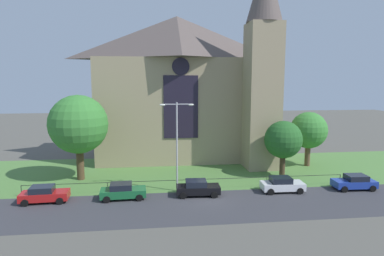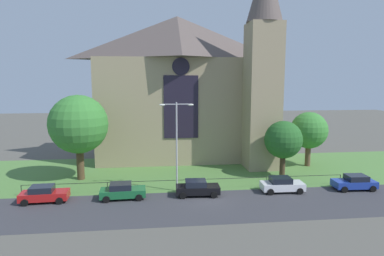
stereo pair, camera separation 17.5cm
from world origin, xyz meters
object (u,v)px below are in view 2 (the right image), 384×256
object	(u,v)px
tree_right_near	(283,140)
streetlamp_near	(177,136)
church_building	(183,86)
parked_car_red	(44,194)
parked_car_blue	(355,182)
parked_car_green	(123,191)
parked_car_black	(197,188)
tree_left_near	(79,124)
tree_right_far	(309,131)
parked_car_white	(282,185)

from	to	relation	value
tree_right_near	streetlamp_near	xyz separation A→B (m)	(-12.48, -3.79, 1.32)
church_building	streetlamp_near	xyz separation A→B (m)	(-2.03, -15.43, -4.64)
streetlamp_near	parked_car_red	size ratio (longest dim) A/B	2.09
streetlamp_near	parked_car_red	bearing A→B (deg)	-172.29
parked_car_red	parked_car_blue	bearing A→B (deg)	-2.53
parked_car_green	parked_car_black	size ratio (longest dim) A/B	1.00
tree_left_near	streetlamp_near	xyz separation A→B (m)	(10.50, -5.35, -0.60)
parked_car_green	tree_right_near	bearing A→B (deg)	14.30
tree_right_near	parked_car_black	xyz separation A→B (m)	(-10.63, -5.31, -3.57)
tree_right_far	tree_left_near	bearing A→B (deg)	-174.14
parked_car_white	church_building	bearing A→B (deg)	118.55
church_building	streetlamp_near	world-z (taller)	church_building
streetlamp_near	parked_car_red	distance (m)	13.36
tree_right_far	parked_car_green	distance (m)	25.26
tree_right_far	parked_car_red	xyz separation A→B (m)	(-29.99, -9.91, -3.92)
church_building	parked_car_black	distance (m)	19.45
parked_car_blue	parked_car_black	bearing A→B (deg)	2.31
parked_car_red	parked_car_black	xyz separation A→B (m)	(14.18, 0.14, 0.00)
parked_car_green	parked_car_black	world-z (taller)	same
tree_right_far	parked_car_black	xyz separation A→B (m)	(-15.81, -9.77, -3.92)
church_building	parked_car_red	xyz separation A→B (m)	(-14.35, -17.10, -9.53)
parked_car_green	parked_car_black	distance (m)	7.10
tree_left_near	parked_car_red	world-z (taller)	tree_left_near
parked_car_black	tree_right_far	bearing A→B (deg)	34.38
tree_left_near	parked_car_green	bearing A→B (deg)	-53.06
church_building	parked_car_black	xyz separation A→B (m)	(-0.17, -16.96, -9.53)
tree_right_far	parked_car_red	size ratio (longest dim) A/B	1.65
parked_car_black	parked_car_blue	size ratio (longest dim) A/B	1.00
church_building	parked_car_white	bearing A→B (deg)	-63.59
parked_car_red	parked_car_black	size ratio (longest dim) A/B	1.00
tree_left_near	tree_right_far	xyz separation A→B (m)	(28.16, 2.89, -1.58)
tree_left_near	tree_right_near	distance (m)	23.11
tree_left_near	tree_right_near	size ratio (longest dim) A/B	1.46
streetlamp_near	parked_car_black	distance (m)	5.45
parked_car_red	parked_car_black	world-z (taller)	same
tree_right_near	parked_car_red	xyz separation A→B (m)	(-24.80, -5.46, -3.57)
tree_right_far	streetlamp_near	xyz separation A→B (m)	(-17.67, -8.24, 0.97)
tree_right_far	parked_car_blue	size ratio (longest dim) A/B	1.65
parked_car_green	parked_car_white	bearing A→B (deg)	-1.96
tree_right_far	parked_car_black	size ratio (longest dim) A/B	1.65
parked_car_green	parked_car_white	size ratio (longest dim) A/B	1.00
streetlamp_near	parked_car_blue	size ratio (longest dim) A/B	2.10
tree_right_near	parked_car_blue	xyz separation A→B (m)	(5.58, -5.34, -3.57)
parked_car_red	parked_car_white	xyz separation A→B (m)	(22.72, 0.24, 0.00)
streetlamp_near	tree_right_far	bearing A→B (deg)	25.01
tree_right_far	parked_car_black	bearing A→B (deg)	-148.29
tree_right_far	tree_right_near	distance (m)	6.84
parked_car_black	parked_car_red	bearing A→B (deg)	-176.75
tree_left_near	parked_car_red	size ratio (longest dim) A/B	2.22
streetlamp_near	parked_car_green	distance (m)	7.35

